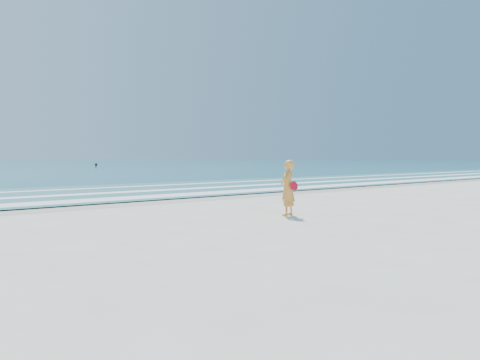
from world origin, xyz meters
TOP-DOWN VIEW (x-y plane):
  - ground at (0.00, 0.00)m, footprint 400.00×400.00m
  - wet_sand at (0.00, 9.00)m, footprint 400.00×2.40m
  - shallow at (0.00, 14.00)m, footprint 400.00×10.00m
  - foam_near at (0.00, 10.30)m, footprint 400.00×1.40m
  - foam_mid at (0.00, 13.20)m, footprint 400.00×0.90m
  - foam_far at (0.00, 16.50)m, footprint 400.00×0.60m
  - buoy at (21.61, 68.01)m, footprint 0.43×0.43m
  - woman at (1.45, 2.76)m, footprint 0.68×0.56m

SIDE VIEW (x-z plane):
  - ground at x=0.00m, z-range 0.00..0.00m
  - wet_sand at x=0.00m, z-range 0.00..0.00m
  - shallow at x=0.00m, z-range 0.04..0.05m
  - foam_near at x=0.00m, z-range 0.05..0.06m
  - foam_mid at x=0.00m, z-range 0.05..0.06m
  - foam_far at x=0.00m, z-range 0.05..0.06m
  - buoy at x=21.61m, z-range 0.04..0.47m
  - woman at x=1.45m, z-range 0.00..1.60m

